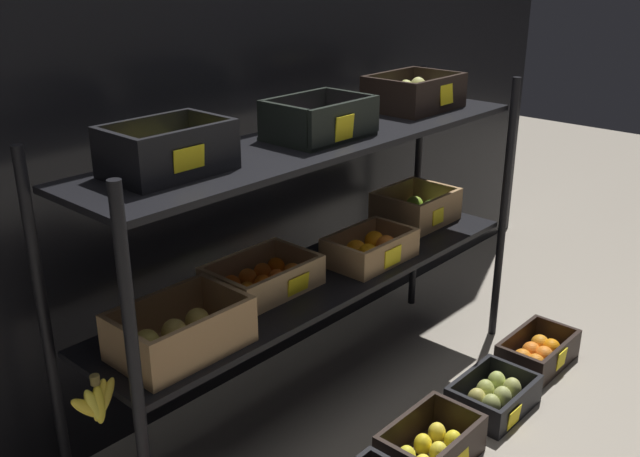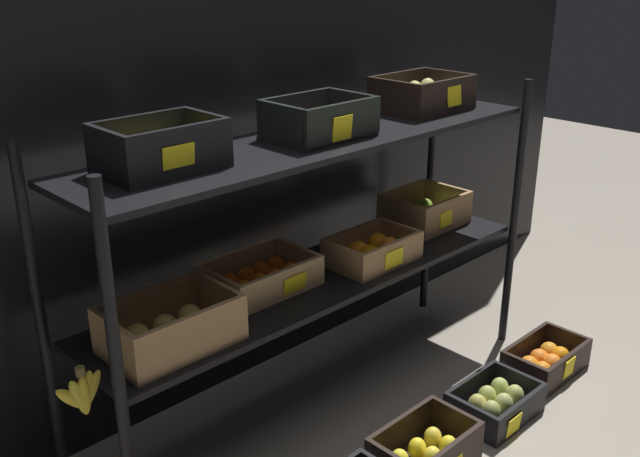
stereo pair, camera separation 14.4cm
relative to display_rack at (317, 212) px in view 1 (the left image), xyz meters
The scene contains 6 objects.
ground_plane 0.75m from the display_rack, 27.63° to the right, with size 10.00×10.00×0.00m, color gray.
storefront_wall 0.54m from the display_rack, 88.67° to the left, with size 4.16×0.12×2.21m, color black.
display_rack is the anchor object (origin of this frame).
crate_ground_lemon 0.85m from the display_rack, 89.67° to the right, with size 0.34×0.22×0.14m.
crate_ground_pear 0.94m from the display_rack, 51.10° to the right, with size 0.32×0.23×0.11m.
crate_ground_orange 1.16m from the display_rack, 31.24° to the right, with size 0.35×0.21×0.12m.
Camera 1 is at (-1.65, -1.49, 1.55)m, focal length 40.13 mm.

